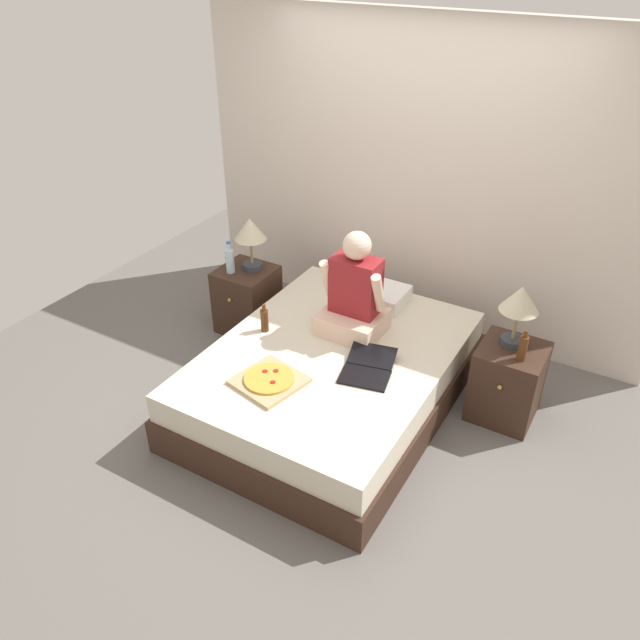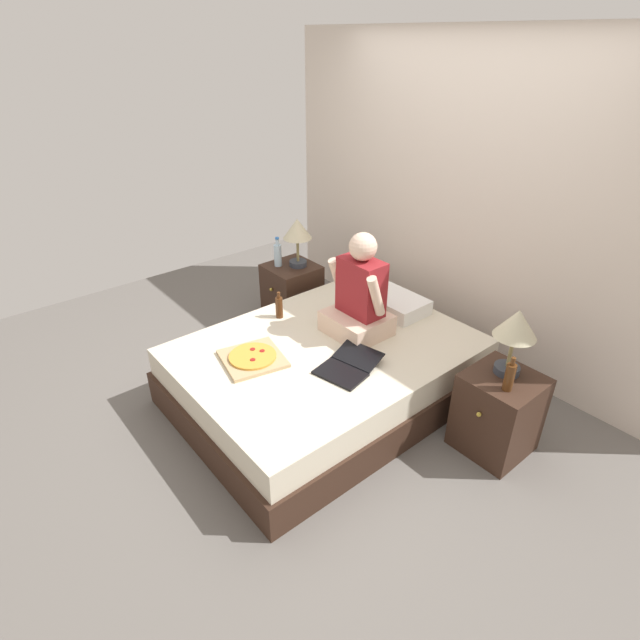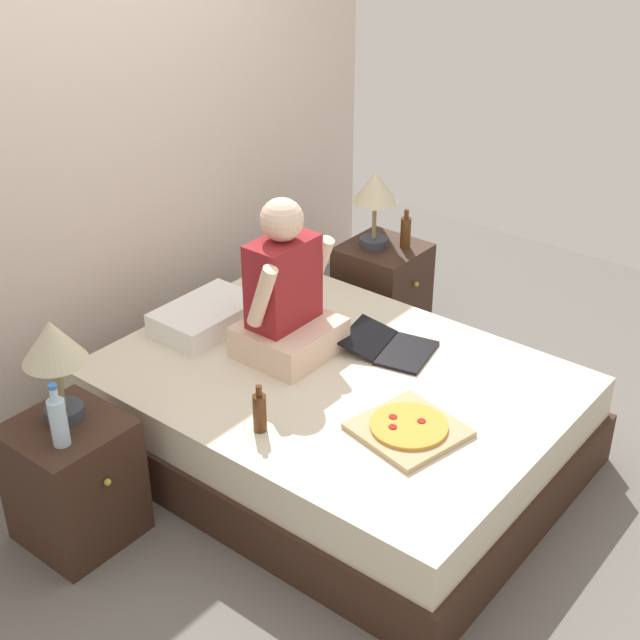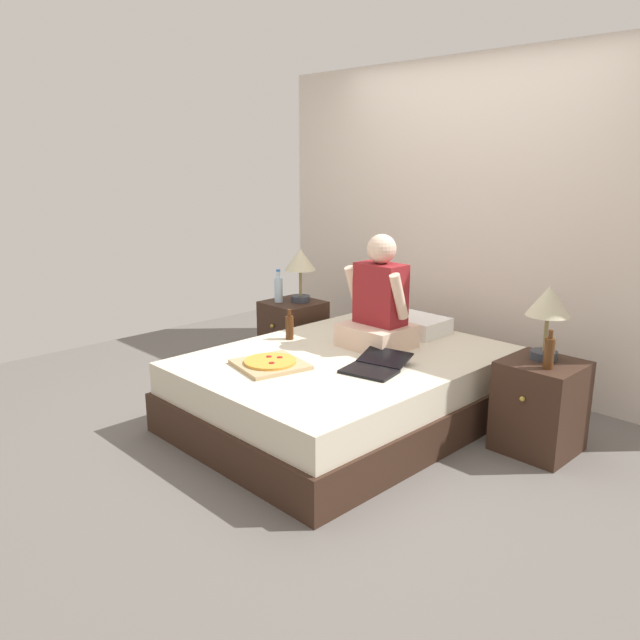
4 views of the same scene
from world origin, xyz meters
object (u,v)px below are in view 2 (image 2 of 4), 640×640
nightstand_left (292,293)px  lamp_on_right_nightstand (516,328)px  water_bottle (278,254)px  beer_bottle (510,376)px  person_seated (359,298)px  lamp_on_left_nightstand (297,232)px  beer_bottle_on_bed (279,307)px  nightstand_right (498,413)px  laptop (346,367)px  pizza_box (253,358)px  bed (326,371)px

nightstand_left → lamp_on_right_nightstand: bearing=1.3°
water_bottle → beer_bottle: (2.39, -0.01, -0.02)m
beer_bottle → person_seated: bearing=-174.4°
lamp_on_left_nightstand → person_seated: size_ratio=0.58×
beer_bottle_on_bed → beer_bottle: bearing=14.3°
nightstand_right → person_seated: bearing=-169.1°
laptop → pizza_box: laptop is taller
nightstand_left → beer_bottle_on_bed: bearing=-43.6°
nightstand_right → pizza_box: (-1.29, -1.04, 0.20)m
bed → lamp_on_left_nightstand: bearing=152.0°
bed → lamp_on_right_nightstand: (1.09, 0.57, 0.66)m
bed → nightstand_right: (1.12, 0.52, 0.05)m
bed → lamp_on_left_nightstand: (-1.08, 0.57, 0.66)m
water_bottle → nightstand_right: water_bottle is taller
bed → water_bottle: water_bottle is taller
water_bottle → lamp_on_right_nightstand: size_ratio=0.61×
nightstand_left → person_seated: person_seated is taller
lamp_on_left_nightstand → beer_bottle: (2.27, -0.15, -0.23)m
beer_bottle → nightstand_right: bearing=125.0°
beer_bottle → pizza_box: bearing=-145.5°
nightstand_left → lamp_on_left_nightstand: 0.61m
lamp_on_left_nightstand → water_bottle: size_ratio=1.63×
bed → nightstand_left: (-1.12, 0.52, 0.05)m
lamp_on_right_nightstand → person_seated: bearing=-166.2°
nightstand_left → pizza_box: size_ratio=1.19×
laptop → beer_bottle: bearing=31.0°
nightstand_left → water_bottle: size_ratio=2.05×
bed → beer_bottle_on_bed: bearing=-177.9°
bed → nightstand_right: nightstand_right is taller
pizza_box → beer_bottle_on_bed: 0.63m
person_seated → beer_bottle_on_bed: (-0.56, -0.33, -0.20)m
lamp_on_left_nightstand → person_seated: person_seated is taller
nightstand_right → laptop: (-0.79, -0.62, 0.21)m
nightstand_left → nightstand_right: (2.24, 0.00, 0.00)m
beer_bottle → person_seated: person_seated is taller
lamp_on_right_nightstand → laptop: 1.09m
water_bottle → lamp_on_right_nightstand: lamp_on_right_nightstand is taller
pizza_box → lamp_on_left_nightstand: bearing=129.8°
nightstand_left → bed: bearing=-25.1°
lamp_on_right_nightstand → laptop: bearing=-138.8°
nightstand_right → pizza_box: bearing=-141.2°
lamp_on_right_nightstand → nightstand_right: bearing=-59.1°
bed → lamp_on_left_nightstand: size_ratio=4.71×
water_bottle → laptop: (1.53, -0.53, -0.19)m
water_bottle → person_seated: person_seated is taller
laptop → nightstand_left: bearing=156.8°
water_bottle → pizza_box: bearing=-42.8°
person_seated → pizza_box: 0.89m
bed → beer_bottle: (1.19, 0.42, 0.43)m
nightstand_left → water_bottle: 0.41m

